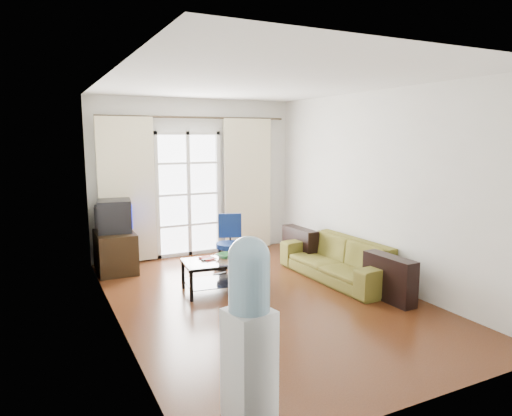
{
  "coord_description": "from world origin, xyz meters",
  "views": [
    {
      "loc": [
        -2.57,
        -4.98,
        2.07
      ],
      "look_at": [
        0.07,
        0.35,
        1.13
      ],
      "focal_mm": 32.0,
      "sensor_mm": 36.0,
      "label": 1
    }
  ],
  "objects_px": {
    "crt_tv": "(113,216)",
    "task_chair": "(230,256)",
    "tv_stand": "(115,252)",
    "coffee_table": "(223,271)",
    "water_cooler": "(249,334)",
    "sofa": "(339,259)"
  },
  "relations": [
    {
      "from": "sofa",
      "to": "crt_tv",
      "type": "bearing_deg",
      "value": -125.89
    },
    {
      "from": "coffee_table",
      "to": "tv_stand",
      "type": "xyz_separation_m",
      "value": [
        -1.15,
        1.57,
        0.04
      ]
    },
    {
      "from": "coffee_table",
      "to": "task_chair",
      "type": "xyz_separation_m",
      "value": [
        0.4,
        0.69,
        -0.01
      ]
    },
    {
      "from": "crt_tv",
      "to": "coffee_table",
      "type": "bearing_deg",
      "value": -46.7
    },
    {
      "from": "coffee_table",
      "to": "tv_stand",
      "type": "distance_m",
      "value": 1.95
    },
    {
      "from": "tv_stand",
      "to": "task_chair",
      "type": "distance_m",
      "value": 1.78
    },
    {
      "from": "tv_stand",
      "to": "task_chair",
      "type": "height_order",
      "value": "task_chair"
    },
    {
      "from": "coffee_table",
      "to": "crt_tv",
      "type": "height_order",
      "value": "crt_tv"
    },
    {
      "from": "crt_tv",
      "to": "task_chair",
      "type": "height_order",
      "value": "crt_tv"
    },
    {
      "from": "sofa",
      "to": "coffee_table",
      "type": "relative_size",
      "value": 1.85
    },
    {
      "from": "task_chair",
      "to": "sofa",
      "type": "bearing_deg",
      "value": -14.55
    },
    {
      "from": "task_chair",
      "to": "water_cooler",
      "type": "bearing_deg",
      "value": -89.41
    },
    {
      "from": "tv_stand",
      "to": "crt_tv",
      "type": "distance_m",
      "value": 0.56
    },
    {
      "from": "coffee_table",
      "to": "water_cooler",
      "type": "height_order",
      "value": "water_cooler"
    },
    {
      "from": "coffee_table",
      "to": "sofa",
      "type": "bearing_deg",
      "value": -9.04
    },
    {
      "from": "tv_stand",
      "to": "crt_tv",
      "type": "relative_size",
      "value": 1.41
    },
    {
      "from": "tv_stand",
      "to": "water_cooler",
      "type": "bearing_deg",
      "value": -87.17
    },
    {
      "from": "crt_tv",
      "to": "water_cooler",
      "type": "height_order",
      "value": "water_cooler"
    },
    {
      "from": "task_chair",
      "to": "water_cooler",
      "type": "relative_size",
      "value": 0.63
    },
    {
      "from": "crt_tv",
      "to": "water_cooler",
      "type": "xyz_separation_m",
      "value": [
        0.17,
        -4.51,
        -0.12
      ]
    },
    {
      "from": "tv_stand",
      "to": "task_chair",
      "type": "xyz_separation_m",
      "value": [
        1.55,
        -0.88,
        -0.04
      ]
    },
    {
      "from": "coffee_table",
      "to": "task_chair",
      "type": "distance_m",
      "value": 0.8
    }
  ]
}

